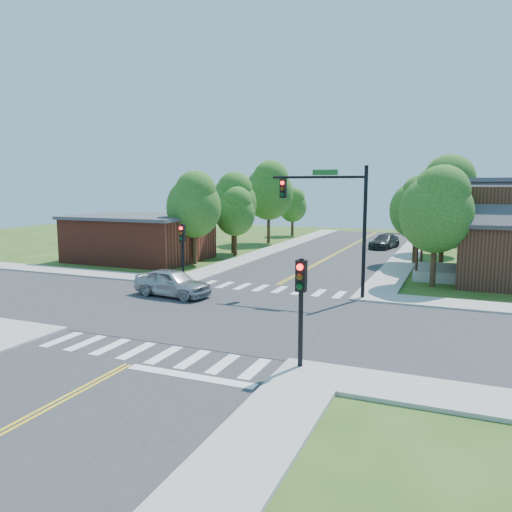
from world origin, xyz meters
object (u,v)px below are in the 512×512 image
at_px(signal_pole_se, 301,293).
at_px(car_dgrey, 384,242).
at_px(car_silver, 172,283).
at_px(signal_pole_nw, 182,242).
at_px(signal_mast_ne, 334,210).

relative_size(signal_pole_se, car_dgrey, 0.77).
bearing_deg(signal_pole_se, car_silver, 141.45).
distance_m(signal_pole_nw, car_silver, 4.03).
bearing_deg(car_dgrey, signal_pole_se, -74.73).
distance_m(signal_mast_ne, car_dgrey, 23.25).
height_order(signal_pole_se, car_silver, signal_pole_se).
height_order(signal_mast_ne, car_dgrey, signal_mast_ne).
bearing_deg(signal_mast_ne, car_silver, -157.99).
relative_size(signal_pole_se, car_silver, 0.80).
bearing_deg(car_silver, signal_mast_ne, -59.95).
distance_m(signal_mast_ne, signal_pole_nw, 9.76).
relative_size(signal_mast_ne, car_dgrey, 1.45).
xyz_separation_m(signal_pole_se, car_silver, (-9.90, 7.89, -1.89)).
xyz_separation_m(signal_mast_ne, car_silver, (-8.21, -3.32, -4.08)).
bearing_deg(signal_pole_nw, signal_mast_ne, 0.07).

